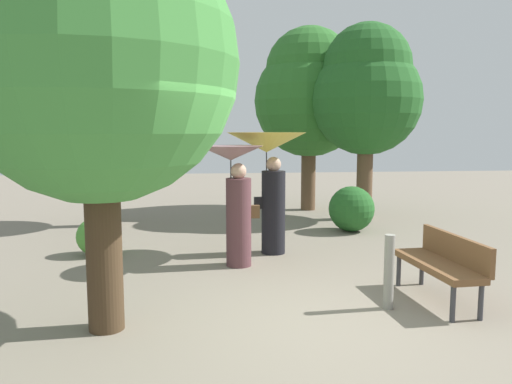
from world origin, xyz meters
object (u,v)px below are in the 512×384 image
(park_bench, at_px, (443,261))
(tree_mid_right, at_px, (309,92))
(tree_near_right, at_px, (367,90))
(path_marker_post, at_px, (389,272))
(tree_near_left, at_px, (108,98))
(person_right, at_px, (269,162))
(person_left, at_px, (235,187))
(tree_mid_left, at_px, (96,37))

(park_bench, xyz_separation_m, tree_mid_right, (-0.05, 7.40, 2.62))
(tree_near_right, relative_size, path_marker_post, 5.15)
(tree_near_left, xyz_separation_m, tree_near_right, (5.91, 0.20, 0.24))
(person_right, bearing_deg, person_left, 139.08)
(person_left, bearing_deg, park_bench, -129.53)
(path_marker_post, bearing_deg, tree_near_left, 125.41)
(tree_near_right, bearing_deg, person_left, -131.07)
(person_left, xyz_separation_m, park_bench, (2.43, -1.95, -0.73))
(tree_near_right, distance_m, tree_mid_left, 8.03)
(person_right, xyz_separation_m, tree_near_left, (-3.12, 2.97, 1.25))
(tree_mid_left, bearing_deg, tree_near_left, 98.71)
(person_left, height_order, tree_mid_right, tree_mid_right)
(park_bench, distance_m, path_marker_post, 0.79)
(park_bench, height_order, tree_near_right, tree_near_right)
(tree_mid_left, bearing_deg, tree_mid_right, 63.33)
(park_bench, relative_size, tree_mid_left, 0.32)
(tree_near_right, bearing_deg, tree_near_left, -178.05)
(person_left, distance_m, person_right, 1.03)
(person_right, relative_size, path_marker_post, 2.33)
(tree_near_right, bearing_deg, path_marker_post, -106.10)
(person_left, bearing_deg, tree_near_right, -41.89)
(tree_mid_left, distance_m, path_marker_post, 4.14)
(park_bench, relative_size, tree_mid_right, 0.32)
(person_right, distance_m, park_bench, 3.41)
(park_bench, height_order, path_marker_post, path_marker_post)
(tree_near_right, distance_m, path_marker_post, 6.82)
(tree_mid_left, relative_size, tree_mid_right, 0.98)
(person_left, height_order, person_right, person_right)
(person_right, distance_m, tree_mid_right, 5.25)
(tree_mid_right, distance_m, path_marker_post, 8.08)
(tree_near_left, xyz_separation_m, tree_mid_right, (4.87, 1.74, 0.31))
(park_bench, xyz_separation_m, tree_mid_left, (-3.99, -0.44, 2.53))
(park_bench, distance_m, tree_mid_left, 4.74)
(person_right, relative_size, tree_mid_left, 0.44)
(person_left, distance_m, tree_near_right, 5.50)
(tree_near_left, relative_size, path_marker_post, 4.64)
(park_bench, xyz_separation_m, tree_near_right, (0.98, 5.86, 2.55))
(tree_mid_right, bearing_deg, tree_near_left, -160.36)
(park_bench, bearing_deg, tree_mid_left, -86.73)
(person_left, height_order, park_bench, person_left)
(path_marker_post, bearing_deg, park_bench, 13.69)
(tree_near_left, height_order, path_marker_post, tree_near_left)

